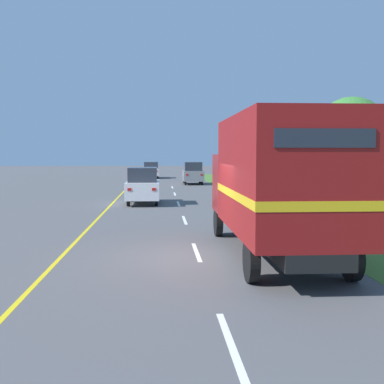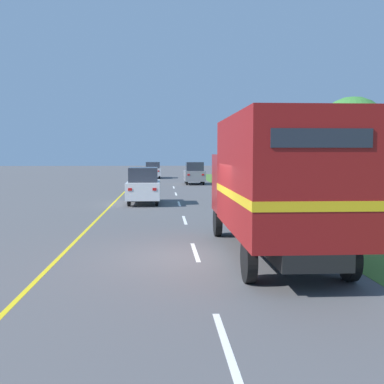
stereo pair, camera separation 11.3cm
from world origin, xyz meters
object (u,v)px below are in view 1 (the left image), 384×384
Objects in this scene: lead_car_white at (143,186)px; horse_trailer_truck at (277,181)px; lead_car_silver_ahead at (151,170)px; roadside_tree_mid at (351,133)px; lead_car_grey_ahead at (193,173)px; highway_sign at (332,173)px.

horse_trailer_truck is at bearing -74.35° from lead_car_white.
horse_trailer_truck is 42.98m from lead_car_silver_ahead.
lead_car_white is 12.89m from roadside_tree_mid.
roadside_tree_mid is (12.48, -26.85, 3.07)m from lead_car_silver_ahead.
roadside_tree_mid is at bearing 62.14° from horse_trailer_truck.
lead_car_white is 17.55m from lead_car_grey_ahead.
lead_car_white is at bearing -172.71° from roadside_tree_mid.
highway_sign is at bearing -115.82° from roadside_tree_mid.
highway_sign reaches higher than lead_car_grey_ahead.
horse_trailer_truck is 18.12m from roadside_tree_mid.
horse_trailer_truck is at bearing -120.71° from highway_sign.
lead_car_silver_ahead is at bearing 90.08° from lead_car_white.
roadside_tree_mid is (12.44, 1.59, 3.00)m from lead_car_white.
lead_car_white is (-4.02, 14.33, -1.04)m from horse_trailer_truck.
roadside_tree_mid is at bearing -61.33° from lead_car_grey_ahead.
horse_trailer_truck is 2.54× the size of highway_sign.
highway_sign is 10.69m from roadside_tree_mid.
horse_trailer_truck is 1.97× the size of lead_car_white.
lead_car_silver_ahead is (-4.00, 11.35, -0.07)m from lead_car_grey_ahead.
lead_car_grey_ahead is 17.92m from roadside_tree_mid.
lead_car_grey_ahead is at bearing 98.88° from highway_sign.
horse_trailer_truck is 1.72× the size of lead_car_silver_ahead.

